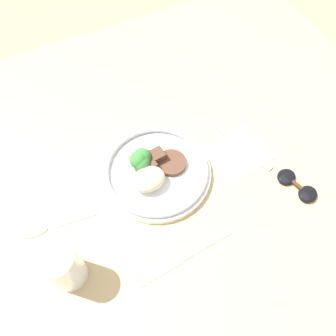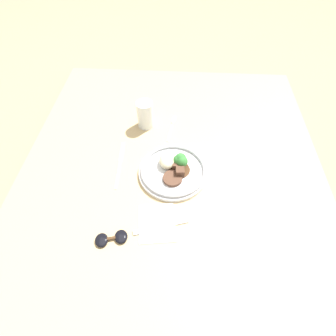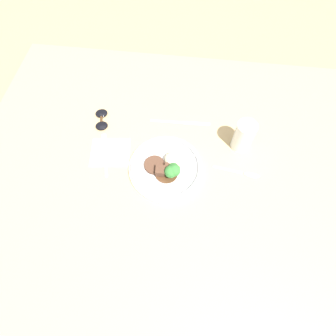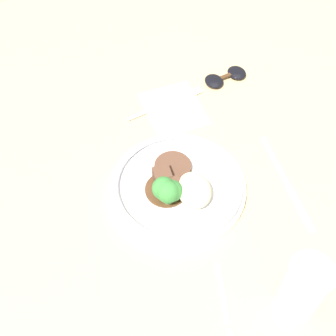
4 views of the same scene
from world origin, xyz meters
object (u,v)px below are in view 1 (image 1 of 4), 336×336
knife (185,258)px  sunglasses (297,185)px  plate (155,170)px  juice_glass (64,268)px  fork (248,151)px  spoon (45,230)px

knife → sunglasses: bearing=-177.3°
plate → sunglasses: plate is taller
juice_glass → fork: 0.48m
sunglasses → spoon: bearing=-31.1°
juice_glass → sunglasses: juice_glass is taller
fork → spoon: same height
plate → knife: (0.03, 0.20, -0.02)m
spoon → sunglasses: bearing=170.9°
juice_glass → sunglasses: (-0.52, 0.05, -0.05)m
juice_glass → knife: (-0.21, 0.07, -0.05)m
knife → sunglasses: size_ratio=2.09×
fork → sunglasses: bearing=1.7°
juice_glass → fork: juice_glass is taller
plate → fork: size_ratio=1.44×
juice_glass → knife: juice_glass is taller
knife → spoon: spoon is taller
knife → sunglasses: (-0.30, -0.03, 0.01)m
fork → plate: bearing=-118.0°
knife → sunglasses: sunglasses is taller
juice_glass → fork: bearing=-170.0°
fork → sunglasses: size_ratio=1.62×
juice_glass → knife: bearing=160.6°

